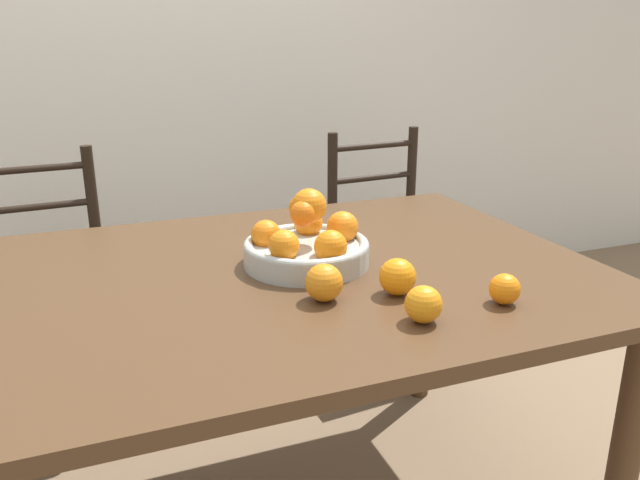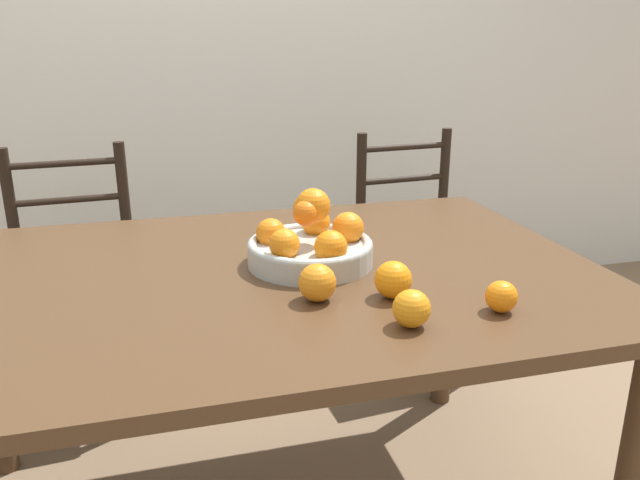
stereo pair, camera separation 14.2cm
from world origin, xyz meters
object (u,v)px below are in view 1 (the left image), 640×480
orange_loose_0 (423,304)px  orange_loose_3 (505,289)px  chair_right (389,249)px  chair_left (47,294)px  orange_loose_1 (398,277)px  fruit_bowl (307,243)px  orange_loose_2 (324,283)px

orange_loose_0 → orange_loose_3: orange_loose_0 is taller
orange_loose_0 → chair_right: bearing=65.3°
orange_loose_3 → orange_loose_0: bearing=-175.6°
chair_left → orange_loose_1: bearing=-57.6°
fruit_bowl → orange_loose_3: fruit_bowl is taller
orange_loose_1 → chair_right: 1.20m
orange_loose_0 → orange_loose_1: orange_loose_1 is taller
orange_loose_1 → orange_loose_2: (-0.16, 0.03, 0.00)m
orange_loose_1 → chair_right: (0.52, 1.03, -0.34)m
orange_loose_2 → chair_left: (-0.61, 1.01, -0.34)m
orange_loose_3 → chair_left: size_ratio=0.07×
orange_loose_2 → orange_loose_1: bearing=-9.2°
orange_loose_2 → chair_left: bearing=121.2°
orange_loose_2 → orange_loose_3: orange_loose_2 is taller
orange_loose_2 → chair_left: chair_left is taller
fruit_bowl → chair_left: fruit_bowl is taller
orange_loose_2 → orange_loose_0: bearing=-49.4°
orange_loose_3 → orange_loose_1: bearing=146.0°
orange_loose_3 → chair_left: bearing=129.5°
fruit_bowl → chair_right: fruit_bowl is taller
orange_loose_2 → chair_right: size_ratio=0.09×
orange_loose_0 → orange_loose_2: (-0.14, 0.17, 0.00)m
orange_loose_0 → chair_left: 1.43m
orange_loose_0 → chair_right: chair_right is taller
fruit_bowl → chair_left: 1.08m
orange_loose_1 → orange_loose_2: same height
chair_right → chair_left: bearing=175.0°
orange_loose_1 → chair_left: chair_left is taller
orange_loose_2 → orange_loose_3: 0.38m
fruit_bowl → chair_left: bearing=129.5°
orange_loose_3 → chair_left: (-0.95, 1.16, -0.33)m
orange_loose_1 → chair_left: (-0.77, 1.03, -0.34)m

